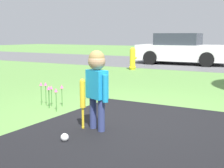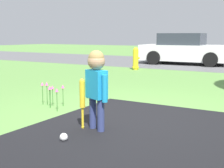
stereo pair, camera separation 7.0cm
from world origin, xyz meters
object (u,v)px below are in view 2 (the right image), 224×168
Objects in this scene: fire_hydrant at (136,59)px; parked_car at (185,50)px; child at (96,79)px; sports_ball at (64,137)px; baseball_bat at (82,96)px.

fire_hydrant is 3.28m from parked_car.
child is 10.28m from parked_car.
fire_hydrant is (-2.87, 6.91, -0.29)m from child.
parked_car is at bearing 75.12° from fire_hydrant.
child is at bearing 80.81° from sports_ball.
fire_hydrant is at bearing 110.34° from sports_ball.
fire_hydrant is at bearing 111.00° from baseball_bat.
parked_car is (-2.03, 10.08, -0.07)m from child.
baseball_bat is (-0.20, -0.05, -0.25)m from child.
child is 0.87m from sports_ball.
baseball_bat is at bearing -146.17° from child.
fire_hydrant is at bearing 133.78° from child.
sports_ball is 0.12× the size of fire_hydrant.
parked_car is (0.84, 3.16, 0.23)m from fire_hydrant.
baseball_bat is 0.17× the size of parked_car.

